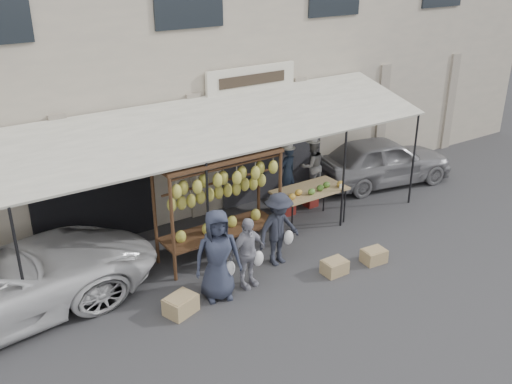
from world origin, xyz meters
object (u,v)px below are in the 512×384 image
customer_right (279,229)px  customer_mid (247,253)px  sedan (383,160)px  vendor_right (312,166)px  vendor_left (287,172)px  crate_near_b (374,256)px  crate_near_a (335,267)px  customer_left (218,255)px  produce_table (311,191)px  crate_far (181,305)px  banana_rack (220,187)px

customer_right → customer_mid: bearing=-165.1°
customer_right → sedan: (4.88, 1.92, -0.13)m
vendor_right → vendor_left: bearing=10.3°
customer_right → crate_near_b: customer_right is taller
vendor_right → sedan: vendor_right is taller
customer_mid → crate_near_a: size_ratio=3.00×
customer_mid → sedan: 6.29m
customer_left → crate_near_a: (2.33, -0.58, -0.74)m
produce_table → customer_right: customer_right is taller
customer_mid → customer_right: (0.99, 0.36, 0.06)m
produce_table → crate_near_a: produce_table is taller
sedan → produce_table: bearing=117.5°
produce_table → crate_far: produce_table is taller
produce_table → vendor_right: (0.69, 0.83, 0.20)m
crate_near_a → customer_right: bearing=126.2°
crate_near_b → sedan: size_ratio=0.12×
vendor_right → customer_right: bearing=45.2°
customer_right → crate_far: size_ratio=2.86×
crate_near_b → banana_rack: bearing=140.8°
crate_far → crate_near_b: bearing=-8.7°
customer_mid → crate_far: size_ratio=2.62×
banana_rack → crate_near_b: banana_rack is taller
produce_table → crate_far: size_ratio=3.11×
vendor_right → crate_far: 5.35m
produce_table → crate_near_b: produce_table is taller
vendor_left → sedan: size_ratio=0.33×
vendor_right → crate_far: bearing=32.5°
crate_near_a → sedan: 5.10m
vendor_right → customer_mid: size_ratio=0.92×
crate_near_a → crate_far: bearing=170.7°
crate_far → sedan: 7.72m
vendor_left → crate_near_b: size_ratio=2.69×
customer_right → crate_far: (-2.45, -0.44, -0.62)m
customer_left → crate_far: 1.09m
vendor_left → crate_far: vendor_left is taller
customer_left → crate_near_a: bearing=1.2°
vendor_left → crate_near_a: size_ratio=2.65×
produce_table → customer_left: bearing=-157.4°
vendor_right → crate_near_a: 3.34m
customer_right → crate_far: customer_right is taller
banana_rack → vendor_right: bearing=15.8°
vendor_right → customer_left: bearing=36.1°
crate_near_b → sedan: 4.42m
produce_table → customer_mid: (-2.61, -1.35, -0.15)m
vendor_left → banana_rack: bearing=10.7°
vendor_left → customer_left: 3.83m
produce_table → customer_right: bearing=-148.7°
vendor_left → produce_table: bearing=86.9°
sedan → vendor_right: bearing=103.8°
customer_left → customer_right: 1.68m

